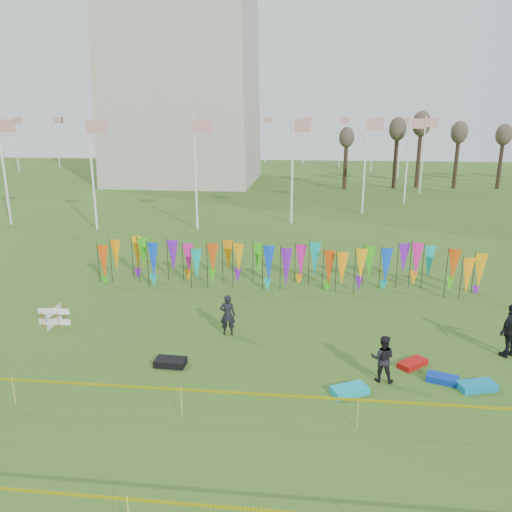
# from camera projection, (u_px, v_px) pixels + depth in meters

# --- Properties ---
(ground) EXTENTS (160.00, 160.00, 0.00)m
(ground) POSITION_uv_depth(u_px,v_px,m) (260.00, 378.00, 15.79)
(ground) COLOR #305518
(ground) RESTS_ON ground
(flagpole_ring) EXTENTS (57.40, 56.16, 8.00)m
(flagpole_ring) POSITION_uv_depth(u_px,v_px,m) (187.00, 149.00, 62.08)
(flagpole_ring) COLOR silver
(flagpole_ring) RESTS_ON ground
(banner_row) EXTENTS (18.64, 0.64, 2.15)m
(banner_row) POSITION_uv_depth(u_px,v_px,m) (285.00, 262.00, 23.87)
(banner_row) COLOR black
(banner_row) RESTS_ON ground
(caution_tape_near) EXTENTS (26.00, 0.02, 0.90)m
(caution_tape_near) POSITION_uv_depth(u_px,v_px,m) (244.00, 395.00, 13.42)
(caution_tape_near) COLOR #FFF205
(caution_tape_near) RESTS_ON ground
(caution_tape_far) EXTENTS (26.00, 0.02, 0.90)m
(caution_tape_far) POSITION_uv_depth(u_px,v_px,m) (216.00, 508.00, 9.54)
(caution_tape_far) COLOR #FFF205
(caution_tape_far) RESTS_ON ground
(box_kite) EXTENTS (0.65, 0.65, 0.72)m
(box_kite) POSITION_uv_depth(u_px,v_px,m) (54.00, 317.00, 19.69)
(box_kite) COLOR red
(box_kite) RESTS_ON ground
(person_left) EXTENTS (0.61, 0.47, 1.59)m
(person_left) POSITION_uv_depth(u_px,v_px,m) (228.00, 315.00, 18.73)
(person_left) COLOR black
(person_left) RESTS_ON ground
(person_mid) EXTENTS (0.80, 0.57, 1.52)m
(person_mid) POSITION_uv_depth(u_px,v_px,m) (383.00, 358.00, 15.45)
(person_mid) COLOR black
(person_mid) RESTS_ON ground
(person_right) EXTENTS (1.28, 1.19, 1.92)m
(person_right) POSITION_uv_depth(u_px,v_px,m) (511.00, 330.00, 16.99)
(person_right) COLOR black
(person_right) RESTS_ON ground
(kite_bag_turquoise) EXTENTS (1.21, 0.96, 0.22)m
(kite_bag_turquoise) POSITION_uv_depth(u_px,v_px,m) (349.00, 390.00, 14.90)
(kite_bag_turquoise) COLOR #0DB3CE
(kite_bag_turquoise) RESTS_ON ground
(kite_bag_blue) EXTENTS (1.06, 0.77, 0.20)m
(kite_bag_blue) POSITION_uv_depth(u_px,v_px,m) (442.00, 379.00, 15.56)
(kite_bag_blue) COLOR #0A31A3
(kite_bag_blue) RESTS_ON ground
(kite_bag_red) EXTENTS (1.10, 1.07, 0.19)m
(kite_bag_red) POSITION_uv_depth(u_px,v_px,m) (413.00, 363.00, 16.53)
(kite_bag_red) COLOR #B20F0B
(kite_bag_red) RESTS_ON ground
(kite_bag_black) EXTENTS (1.04, 0.63, 0.23)m
(kite_bag_black) POSITION_uv_depth(u_px,v_px,m) (170.00, 362.00, 16.57)
(kite_bag_black) COLOR black
(kite_bag_black) RESTS_ON ground
(kite_bag_teal) EXTENTS (1.25, 0.85, 0.22)m
(kite_bag_teal) POSITION_uv_depth(u_px,v_px,m) (477.00, 386.00, 15.13)
(kite_bag_teal) COLOR #0C83B1
(kite_bag_teal) RESTS_ON ground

